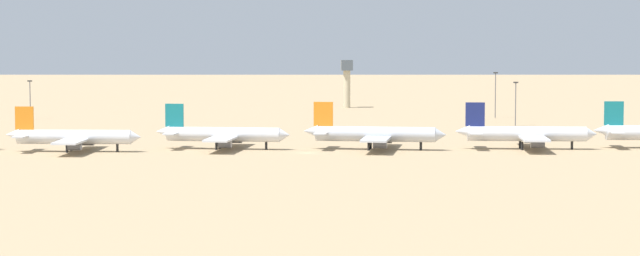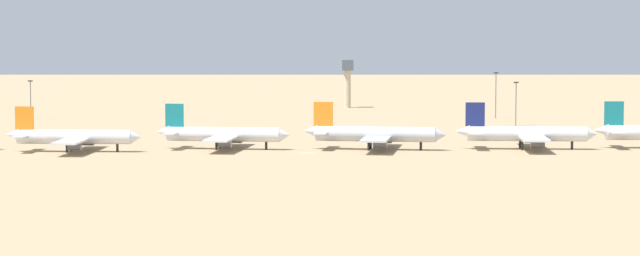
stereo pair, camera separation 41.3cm
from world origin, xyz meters
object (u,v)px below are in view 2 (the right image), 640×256
at_px(light_pole_west, 496,92).
at_px(light_pole_mid, 31,97).
at_px(parked_jet_orange_2, 73,137).
at_px(parked_jet_orange_4, 374,134).
at_px(control_tower, 347,79).
at_px(light_pole_east, 516,100).
at_px(parked_jet_navy_5, 525,134).
at_px(parked_jet_teal_3, 222,134).

relative_size(light_pole_west, light_pole_mid, 1.20).
height_order(parked_jet_orange_2, parked_jet_orange_4, parked_jet_orange_4).
bearing_deg(parked_jet_orange_4, light_pole_mid, 144.04).
bearing_deg(control_tower, parked_jet_orange_4, -91.81).
height_order(control_tower, light_pole_east, control_tower).
bearing_deg(parked_jet_navy_5, control_tower, 106.48).
bearing_deg(light_pole_east, parked_jet_orange_4, -123.92).
bearing_deg(parked_jet_teal_3, light_pole_east, 49.80).
relative_size(parked_jet_orange_2, parked_jet_teal_3, 0.98).
xyz_separation_m(parked_jet_orange_2, light_pole_east, (144.06, 90.67, 5.01)).
height_order(parked_jet_teal_3, light_pole_mid, light_pole_mid).
bearing_deg(light_pole_mid, parked_jet_orange_4, -47.02).
relative_size(parked_jet_orange_2, parked_jet_orange_4, 0.94).
bearing_deg(parked_jet_navy_5, light_pole_mid, 147.50).
distance_m(parked_jet_orange_4, parked_jet_navy_5, 43.38).
bearing_deg(parked_jet_orange_2, parked_jet_orange_4, 6.64).
distance_m(parked_jet_orange_2, parked_jet_orange_4, 84.56).
bearing_deg(parked_jet_teal_3, parked_jet_navy_5, 7.44).
height_order(parked_jet_navy_5, control_tower, control_tower).
bearing_deg(light_pole_west, light_pole_mid, 179.52).
distance_m(parked_jet_teal_3, light_pole_mid, 149.65).
bearing_deg(parked_jet_orange_4, control_tower, 99.25).
relative_size(parked_jet_teal_3, light_pole_west, 2.16).
bearing_deg(light_pole_mid, light_pole_east, -13.11).
bearing_deg(light_pole_east, parked_jet_navy_5, -100.27).
distance_m(control_tower, light_pole_west, 88.54).
xyz_separation_m(parked_jet_teal_3, parked_jet_orange_4, (43.17, -3.55, 0.19)).
bearing_deg(parked_jet_teal_3, parked_jet_orange_2, -161.96).
xyz_separation_m(parked_jet_teal_3, light_pole_west, (103.32, 125.68, 6.06)).
height_order(parked_jet_teal_3, parked_jet_orange_4, parked_jet_orange_4).
xyz_separation_m(parked_jet_orange_4, light_pole_mid, (-121.86, 130.76, 4.35)).
distance_m(parked_jet_orange_2, light_pole_west, 195.53).
bearing_deg(light_pole_west, parked_jet_orange_2, -137.76).
height_order(control_tower, light_pole_mid, control_tower).
bearing_deg(parked_jet_orange_2, light_pole_mid, 110.87).
xyz_separation_m(light_pole_mid, light_pole_east, (181.39, -42.23, 0.38)).
xyz_separation_m(parked_jet_orange_2, parked_jet_orange_4, (84.53, 2.15, 0.28)).
bearing_deg(parked_jet_orange_2, light_pole_east, 37.37).
height_order(parked_jet_orange_4, light_pole_mid, light_pole_mid).
bearing_deg(parked_jet_orange_4, parked_jet_orange_2, -167.48).
height_order(parked_jet_orange_4, light_pole_west, light_pole_west).
bearing_deg(light_pole_west, parked_jet_orange_4, -114.96).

